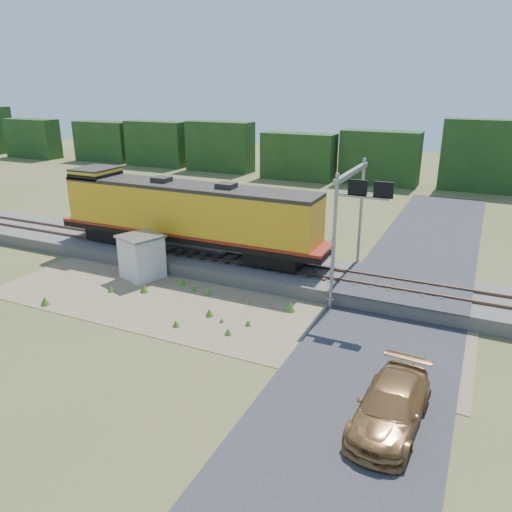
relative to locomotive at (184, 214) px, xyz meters
The scene contains 11 objects.
ground 9.94m from the locomotive, 39.91° to the right, with size 140.00×140.00×0.00m, color #475123.
ballast 7.77m from the locomotive, ahead, with size 70.00×5.00×0.80m, color slate.
rails 7.60m from the locomotive, ahead, with size 70.00×1.54×0.16m.
dirt_shoulder 8.27m from the locomotive, 46.75° to the right, with size 26.00×8.00×0.03m, color #8C7754.
road 15.47m from the locomotive, 20.35° to the right, with size 7.00×66.00×0.86m.
tree_line_north 32.80m from the locomotive, 77.36° to the left, with size 130.00×3.00×6.50m.
weed_clumps 7.73m from the locomotive, 58.09° to the right, with size 15.00×6.20×0.56m, color #487722, non-canonical shape.
locomotive is the anchor object (origin of this frame).
shed 4.06m from the locomotive, 106.27° to the right, with size 2.92×2.92×2.72m.
signal_gantry 11.42m from the locomotive, ahead, with size 2.88×6.20×7.27m.
car 19.33m from the locomotive, 35.64° to the right, with size 2.14×5.26×1.53m, color olive.
Camera 1 is at (10.34, -20.47, 11.54)m, focal length 35.00 mm.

